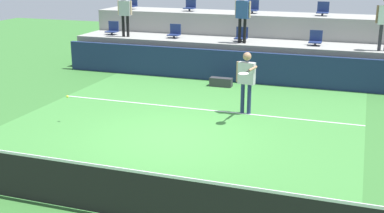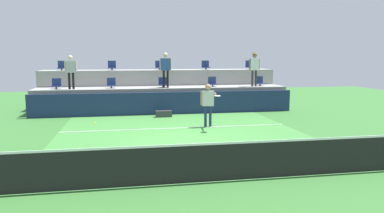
# 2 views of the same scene
# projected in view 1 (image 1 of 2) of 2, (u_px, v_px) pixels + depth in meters

# --- Properties ---
(ground_plane) EXTENTS (40.00, 40.00, 0.00)m
(ground_plane) POSITION_uv_depth(u_px,v_px,m) (171.00, 136.00, 12.22)
(ground_plane) COLOR #336B2D
(court_inner_paint) EXTENTS (9.00, 10.00, 0.01)m
(court_inner_paint) POSITION_uv_depth(u_px,v_px,m) (185.00, 124.00, 13.13)
(court_inner_paint) COLOR #3D7F38
(court_inner_paint) RESTS_ON ground_plane
(court_service_line) EXTENTS (9.00, 0.06, 0.00)m
(court_service_line) POSITION_uv_depth(u_px,v_px,m) (201.00, 109.00, 14.39)
(court_service_line) COLOR white
(court_service_line) RESTS_ON ground_plane
(tennis_net) EXTENTS (10.48, 0.08, 1.07)m
(tennis_net) POSITION_uv_depth(u_px,v_px,m) (84.00, 185.00, 8.46)
(tennis_net) COLOR black
(tennis_net) RESTS_ON ground_plane
(sponsor_backboard) EXTENTS (13.00, 0.16, 1.10)m
(sponsor_backboard) POSITION_uv_depth(u_px,v_px,m) (233.00, 66.00, 17.50)
(sponsor_backboard) COLOR navy
(sponsor_backboard) RESTS_ON ground_plane
(seating_tier_lower) EXTENTS (13.00, 1.80, 1.25)m
(seating_tier_lower) POSITION_uv_depth(u_px,v_px,m) (242.00, 58.00, 18.65)
(seating_tier_lower) COLOR gray
(seating_tier_lower) RESTS_ON ground_plane
(seating_tier_upper) EXTENTS (13.00, 1.80, 2.10)m
(seating_tier_upper) POSITION_uv_depth(u_px,v_px,m) (253.00, 39.00, 20.16)
(seating_tier_upper) COLOR gray
(seating_tier_upper) RESTS_ON ground_plane
(stadium_chair_lower_far_left) EXTENTS (0.44, 0.40, 0.52)m
(stadium_chair_lower_far_left) POSITION_uv_depth(u_px,v_px,m) (113.00, 29.00, 20.04)
(stadium_chair_lower_far_left) COLOR #2D2D33
(stadium_chair_lower_far_left) RESTS_ON seating_tier_lower
(stadium_chair_lower_left) EXTENTS (0.44, 0.40, 0.52)m
(stadium_chair_lower_left) POSITION_uv_depth(u_px,v_px,m) (175.00, 32.00, 19.20)
(stadium_chair_lower_left) COLOR #2D2D33
(stadium_chair_lower_left) RESTS_ON seating_tier_lower
(stadium_chair_lower_center) EXTENTS (0.44, 0.40, 0.52)m
(stadium_chair_lower_center) POSITION_uv_depth(u_px,v_px,m) (241.00, 35.00, 18.37)
(stadium_chair_lower_center) COLOR #2D2D33
(stadium_chair_lower_center) RESTS_ON seating_tier_lower
(stadium_chair_lower_right) EXTENTS (0.44, 0.40, 0.52)m
(stadium_chair_lower_right) POSITION_uv_depth(u_px,v_px,m) (316.00, 39.00, 17.53)
(stadium_chair_lower_right) COLOR #2D2D33
(stadium_chair_lower_right) RESTS_ON seating_tier_lower
(stadium_chair_upper_far_left) EXTENTS (0.44, 0.40, 0.52)m
(stadium_chair_upper_far_left) POSITION_uv_depth(u_px,v_px,m) (132.00, 4.00, 21.42)
(stadium_chair_upper_far_left) COLOR #2D2D33
(stadium_chair_upper_far_left) RESTS_ON seating_tier_upper
(stadium_chair_upper_left) EXTENTS (0.44, 0.40, 0.52)m
(stadium_chair_upper_left) POSITION_uv_depth(u_px,v_px,m) (190.00, 6.00, 20.58)
(stadium_chair_upper_left) COLOR #2D2D33
(stadium_chair_upper_left) RESTS_ON seating_tier_upper
(stadium_chair_upper_center) EXTENTS (0.44, 0.40, 0.52)m
(stadium_chair_upper_center) POSITION_uv_depth(u_px,v_px,m) (253.00, 8.00, 19.75)
(stadium_chair_upper_center) COLOR #2D2D33
(stadium_chair_upper_center) RESTS_ON seating_tier_upper
(stadium_chair_upper_right) EXTENTS (0.44, 0.40, 0.52)m
(stadium_chair_upper_right) POSITION_uv_depth(u_px,v_px,m) (323.00, 10.00, 18.90)
(stadium_chair_upper_right) COLOR #2D2D33
(stadium_chair_upper_right) RESTS_ON seating_tier_upper
(tennis_player) EXTENTS (0.60, 1.26, 1.74)m
(tennis_player) POSITION_uv_depth(u_px,v_px,m) (246.00, 77.00, 13.71)
(tennis_player) COLOR navy
(tennis_player) RESTS_ON ground_plane
(spectator_in_white) EXTENTS (0.58, 0.24, 1.65)m
(spectator_in_white) POSITION_uv_depth(u_px,v_px,m) (125.00, 11.00, 19.22)
(spectator_in_white) COLOR black
(spectator_in_white) RESTS_ON seating_tier_lower
(spectator_in_grey) EXTENTS (0.62, 0.29, 1.79)m
(spectator_in_grey) POSITION_uv_depth(u_px,v_px,m) (243.00, 12.00, 17.73)
(spectator_in_grey) COLOR black
(spectator_in_grey) RESTS_ON seating_tier_lower
(tennis_ball) EXTENTS (0.07, 0.07, 0.07)m
(tennis_ball) POSITION_uv_depth(u_px,v_px,m) (67.00, 97.00, 13.10)
(tennis_ball) COLOR #CCE033
(equipment_bag) EXTENTS (0.76, 0.28, 0.30)m
(equipment_bag) POSITION_uv_depth(u_px,v_px,m) (221.00, 82.00, 16.97)
(equipment_bag) COLOR #333338
(equipment_bag) RESTS_ON ground_plane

